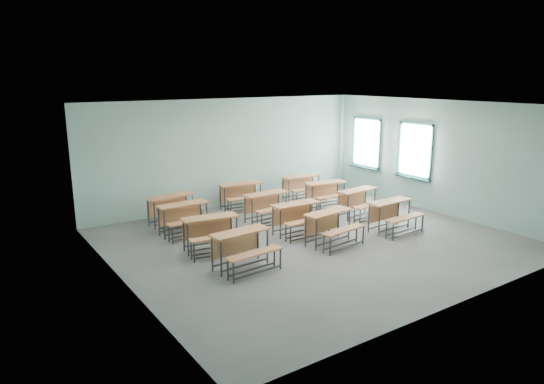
{
  "coord_description": "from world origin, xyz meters",
  "views": [
    {
      "loc": [
        -6.97,
        -8.58,
        3.84
      ],
      "look_at": [
        -0.36,
        1.2,
        1.0
      ],
      "focal_mm": 32.0,
      "sensor_mm": 36.0,
      "label": 1
    }
  ],
  "objects_px": {
    "desk_unit_r0c2": "(393,211)",
    "desk_unit_r3c2": "(303,184)",
    "desk_unit_r1c0": "(212,229)",
    "desk_unit_r1c2": "(360,199)",
    "desk_unit_r1c1": "(299,214)",
    "desk_unit_r3c1": "(242,192)",
    "desk_unit_r0c0": "(243,244)",
    "desk_unit_r3c0": "(173,206)",
    "desk_unit_r0c1": "(332,223)",
    "desk_unit_r2c0": "(185,214)",
    "desk_unit_r2c1": "(268,203)",
    "desk_unit_r2c2": "(327,191)"
  },
  "relations": [
    {
      "from": "desk_unit_r0c0",
      "to": "desk_unit_r3c0",
      "type": "relative_size",
      "value": 0.97
    },
    {
      "from": "desk_unit_r0c1",
      "to": "desk_unit_r3c0",
      "type": "distance_m",
      "value": 4.27
    },
    {
      "from": "desk_unit_r0c1",
      "to": "desk_unit_r1c1",
      "type": "xyz_separation_m",
      "value": [
        -0.19,
        1.01,
        0.0
      ]
    },
    {
      "from": "desk_unit_r0c2",
      "to": "desk_unit_r1c2",
      "type": "xyz_separation_m",
      "value": [
        0.2,
        1.37,
        0.0
      ]
    },
    {
      "from": "desk_unit_r0c2",
      "to": "desk_unit_r3c0",
      "type": "relative_size",
      "value": 0.96
    },
    {
      "from": "desk_unit_r0c1",
      "to": "desk_unit_r2c1",
      "type": "distance_m",
      "value": 2.34
    },
    {
      "from": "desk_unit_r1c1",
      "to": "desk_unit_r1c2",
      "type": "height_order",
      "value": "same"
    },
    {
      "from": "desk_unit_r1c1",
      "to": "desk_unit_r2c0",
      "type": "relative_size",
      "value": 1.0
    },
    {
      "from": "desk_unit_r0c0",
      "to": "desk_unit_r1c2",
      "type": "xyz_separation_m",
      "value": [
        4.57,
        1.37,
        0.0
      ]
    },
    {
      "from": "desk_unit_r1c0",
      "to": "desk_unit_r2c1",
      "type": "relative_size",
      "value": 1.04
    },
    {
      "from": "desk_unit_r1c1",
      "to": "desk_unit_r3c1",
      "type": "bearing_deg",
      "value": 91.31
    },
    {
      "from": "desk_unit_r2c0",
      "to": "desk_unit_r2c2",
      "type": "xyz_separation_m",
      "value": [
        4.52,
        -0.06,
        0.0
      ]
    },
    {
      "from": "desk_unit_r1c0",
      "to": "desk_unit_r3c2",
      "type": "relative_size",
      "value": 1.05
    },
    {
      "from": "desk_unit_r0c1",
      "to": "desk_unit_r1c1",
      "type": "height_order",
      "value": "same"
    },
    {
      "from": "desk_unit_r1c1",
      "to": "desk_unit_r2c1",
      "type": "bearing_deg",
      "value": 92.11
    },
    {
      "from": "desk_unit_r2c1",
      "to": "desk_unit_r3c1",
      "type": "relative_size",
      "value": 0.98
    },
    {
      "from": "desk_unit_r1c0",
      "to": "desk_unit_r2c0",
      "type": "distance_m",
      "value": 1.41
    },
    {
      "from": "desk_unit_r2c2",
      "to": "desk_unit_r3c0",
      "type": "relative_size",
      "value": 0.99
    },
    {
      "from": "desk_unit_r0c0",
      "to": "desk_unit_r2c0",
      "type": "relative_size",
      "value": 1.03
    },
    {
      "from": "desk_unit_r0c2",
      "to": "desk_unit_r3c2",
      "type": "height_order",
      "value": "same"
    },
    {
      "from": "desk_unit_r0c1",
      "to": "desk_unit_r3c1",
      "type": "xyz_separation_m",
      "value": [
        -0.19,
        3.75,
        0.0
      ]
    },
    {
      "from": "desk_unit_r0c0",
      "to": "desk_unit_r1c1",
      "type": "relative_size",
      "value": 1.03
    },
    {
      "from": "desk_unit_r0c2",
      "to": "desk_unit_r1c1",
      "type": "relative_size",
      "value": 1.02
    },
    {
      "from": "desk_unit_r2c1",
      "to": "desk_unit_r2c2",
      "type": "bearing_deg",
      "value": 0.81
    },
    {
      "from": "desk_unit_r3c0",
      "to": "desk_unit_r0c0",
      "type": "bearing_deg",
      "value": -97.17
    },
    {
      "from": "desk_unit_r1c0",
      "to": "desk_unit_r1c2",
      "type": "relative_size",
      "value": 1.02
    },
    {
      "from": "desk_unit_r0c0",
      "to": "desk_unit_r0c1",
      "type": "relative_size",
      "value": 0.97
    },
    {
      "from": "desk_unit_r3c0",
      "to": "desk_unit_r1c0",
      "type": "bearing_deg",
      "value": -98.63
    },
    {
      "from": "desk_unit_r0c2",
      "to": "desk_unit_r3c1",
      "type": "relative_size",
      "value": 0.98
    },
    {
      "from": "desk_unit_r0c0",
      "to": "desk_unit_r3c1",
      "type": "bearing_deg",
      "value": 55.64
    },
    {
      "from": "desk_unit_r0c1",
      "to": "desk_unit_r3c2",
      "type": "distance_m",
      "value": 4.11
    },
    {
      "from": "desk_unit_r2c0",
      "to": "desk_unit_r2c1",
      "type": "height_order",
      "value": "same"
    },
    {
      "from": "desk_unit_r3c0",
      "to": "desk_unit_r3c1",
      "type": "distance_m",
      "value": 2.27
    },
    {
      "from": "desk_unit_r1c2",
      "to": "desk_unit_r2c0",
      "type": "xyz_separation_m",
      "value": [
        -4.65,
        1.31,
        0.0
      ]
    },
    {
      "from": "desk_unit_r2c2",
      "to": "desk_unit_r3c0",
      "type": "bearing_deg",
      "value": 173.0
    },
    {
      "from": "desk_unit_r3c2",
      "to": "desk_unit_r2c2",
      "type": "bearing_deg",
      "value": -85.26
    },
    {
      "from": "desk_unit_r0c0",
      "to": "desk_unit_r2c2",
      "type": "height_order",
      "value": "same"
    },
    {
      "from": "desk_unit_r1c0",
      "to": "desk_unit_r1c1",
      "type": "relative_size",
      "value": 1.07
    },
    {
      "from": "desk_unit_r2c1",
      "to": "desk_unit_r3c0",
      "type": "distance_m",
      "value": 2.52
    },
    {
      "from": "desk_unit_r0c1",
      "to": "desk_unit_r1c2",
      "type": "distance_m",
      "value": 2.46
    },
    {
      "from": "desk_unit_r1c1",
      "to": "desk_unit_r2c1",
      "type": "xyz_separation_m",
      "value": [
        -0.02,
        1.32,
        0.0
      ]
    },
    {
      "from": "desk_unit_r1c1",
      "to": "desk_unit_r3c0",
      "type": "bearing_deg",
      "value": 133.56
    },
    {
      "from": "desk_unit_r1c0",
      "to": "desk_unit_r3c0",
      "type": "height_order",
      "value": "same"
    },
    {
      "from": "desk_unit_r1c0",
      "to": "desk_unit_r1c2",
      "type": "bearing_deg",
      "value": 9.14
    },
    {
      "from": "desk_unit_r0c1",
      "to": "desk_unit_r1c1",
      "type": "relative_size",
      "value": 1.06
    },
    {
      "from": "desk_unit_r0c0",
      "to": "desk_unit_r1c0",
      "type": "height_order",
      "value": "same"
    },
    {
      "from": "desk_unit_r0c1",
      "to": "desk_unit_r3c0",
      "type": "xyz_separation_m",
      "value": [
        -2.44,
        3.5,
        0.0
      ]
    },
    {
      "from": "desk_unit_r0c2",
      "to": "desk_unit_r3c1",
      "type": "height_order",
      "value": "same"
    },
    {
      "from": "desk_unit_r0c2",
      "to": "desk_unit_r3c2",
      "type": "distance_m",
      "value": 3.74
    },
    {
      "from": "desk_unit_r0c2",
      "to": "desk_unit_r1c2",
      "type": "height_order",
      "value": "same"
    }
  ]
}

